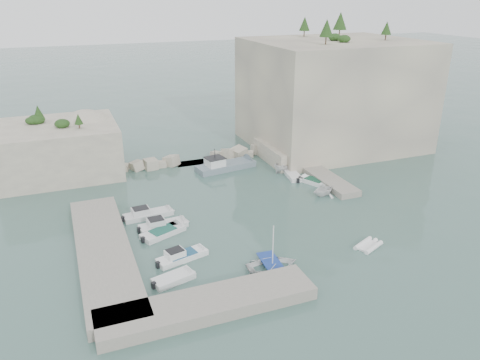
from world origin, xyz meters
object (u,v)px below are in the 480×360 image
object	(u,v)px
motorboat_b	(163,228)
tender_east_a	(323,195)
rowboat	(272,268)
motorboat_a	(148,217)
motorboat_e	(174,281)
motorboat_c	(163,235)
tender_east_b	(314,183)
tender_east_d	(286,171)
work_boat	(226,169)
tender_east_c	(292,177)
motorboat_d	(182,259)
inflatable_dinghy	(368,247)

from	to	relation	value
motorboat_b	tender_east_a	world-z (taller)	tender_east_a
motorboat_b	rowboat	distance (m)	14.05
motorboat_a	motorboat_e	distance (m)	13.68
motorboat_c	tender_east_b	size ratio (longest dim) A/B	1.08
tender_east_d	work_boat	world-z (taller)	work_boat
motorboat_c	tender_east_d	bearing A→B (deg)	7.76
motorboat_a	tender_east_c	world-z (taller)	motorboat_a
motorboat_d	tender_east_c	bearing A→B (deg)	23.13
tender_east_c	motorboat_d	bearing A→B (deg)	136.74
motorboat_a	motorboat_e	size ratio (longest dim) A/B	1.49
rowboat	work_boat	bearing A→B (deg)	-6.81
rowboat	tender_east_c	distance (m)	23.77
motorboat_e	tender_east_b	xyz separation A→B (m)	(23.27, 15.53, 0.00)
motorboat_b	work_boat	xyz separation A→B (m)	(12.58, 14.76, 0.00)
motorboat_e	work_boat	distance (m)	28.76
rowboat	tender_east_c	size ratio (longest dim) A/B	0.98
tender_east_a	work_boat	distance (m)	15.86
motorboat_e	rowboat	xyz separation A→B (m)	(9.14, -1.36, 0.00)
motorboat_a	motorboat_e	bearing A→B (deg)	-96.42
motorboat_b	tender_east_d	size ratio (longest dim) A/B	1.29
tender_east_c	tender_east_a	bearing A→B (deg)	-164.90
motorboat_e	work_boat	bearing A→B (deg)	45.35
motorboat_a	inflatable_dinghy	xyz separation A→B (m)	(19.53, -15.00, 0.00)
motorboat_d	motorboat_e	bearing A→B (deg)	-131.71
motorboat_a	work_boat	xyz separation A→B (m)	(13.60, 11.45, 0.00)
motorboat_d	motorboat_e	size ratio (longest dim) A/B	1.34
motorboat_b	motorboat_e	distance (m)	10.46
motorboat_d	inflatable_dinghy	bearing A→B (deg)	-28.92
motorboat_a	motorboat_e	world-z (taller)	motorboat_a
rowboat	work_boat	xyz separation A→B (m)	(4.84, 26.49, 0.00)
motorboat_d	tender_east_a	distance (m)	22.42
motorboat_a	motorboat_c	world-z (taller)	motorboat_a
motorboat_d	tender_east_a	bearing A→B (deg)	7.34
motorboat_c	rowboat	xyz separation A→B (m)	(8.12, -10.21, 0.00)
motorboat_a	motorboat_c	size ratio (longest dim) A/B	1.17
inflatable_dinghy	tender_east_a	distance (m)	13.28
motorboat_c	rowboat	distance (m)	13.05
motorboat_a	motorboat_b	distance (m)	3.46
motorboat_d	motorboat_a	bearing A→B (deg)	82.30
tender_east_c	work_boat	size ratio (longest dim) A/B	0.52
rowboat	tender_east_b	world-z (taller)	rowboat
motorboat_b	work_boat	distance (m)	19.40
motorboat_a	tender_east_a	size ratio (longest dim) A/B	1.78
tender_east_a	work_boat	xyz separation A→B (m)	(-8.46, 13.41, 0.00)
tender_east_d	tender_east_a	bearing A→B (deg)	167.63
tender_east_b	tender_east_d	size ratio (longest dim) A/B	1.10
motorboat_a	tender_east_a	xyz separation A→B (m)	(22.06, -1.96, 0.00)
motorboat_e	tender_east_b	distance (m)	27.97
motorboat_b	tender_east_a	bearing A→B (deg)	-0.66
rowboat	tender_east_b	size ratio (longest dim) A/B	1.01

